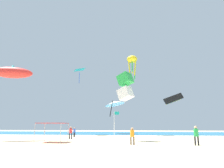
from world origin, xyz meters
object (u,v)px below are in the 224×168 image
(canopy_tent, at_px, (53,124))
(banner_flag, at_px, (115,124))
(person_near_tent, at_px, (196,134))
(kite_inflatable_red, at_px, (12,72))
(person_leftmost, at_px, (74,131))
(kite_box_green, at_px, (125,86))
(kite_diamond_teal, at_px, (79,71))
(person_rightmost, at_px, (132,135))
(person_central, at_px, (71,132))
(kite_delta_white, at_px, (115,103))
(kite_octopus_yellow, at_px, (132,60))
(kite_parafoil_black, at_px, (173,99))

(canopy_tent, height_order, banner_flag, banner_flag)
(person_near_tent, relative_size, kite_inflatable_red, 0.33)
(person_leftmost, relative_size, kite_box_green, 0.41)
(kite_box_green, height_order, kite_diamond_teal, kite_diamond_teal)
(person_rightmost, bearing_deg, banner_flag, 119.30)
(person_central, bearing_deg, kite_inflatable_red, 6.65)
(kite_inflatable_red, bearing_deg, kite_box_green, 162.09)
(kite_inflatable_red, relative_size, kite_diamond_teal, 1.74)
(kite_delta_white, relative_size, kite_box_green, 1.53)
(person_near_tent, height_order, kite_octopus_yellow, kite_octopus_yellow)
(kite_octopus_yellow, bearing_deg, kite_box_green, 176.46)
(person_leftmost, relative_size, kite_diamond_teal, 0.48)
(person_leftmost, xyz_separation_m, kite_parafoil_black, (18.78, 12.00, 6.78))
(person_leftmost, distance_m, banner_flag, 13.49)
(banner_flag, relative_size, kite_box_green, 0.90)
(person_rightmost, height_order, kite_box_green, kite_box_green)
(canopy_tent, relative_size, kite_octopus_yellow, 0.60)
(banner_flag, xyz_separation_m, kite_octopus_yellow, (1.81, 18.63, 13.52))
(person_central, xyz_separation_m, kite_diamond_teal, (-3.12, 14.07, 12.94))
(kite_octopus_yellow, bearing_deg, banner_flag, 173.78)
(banner_flag, bearing_deg, kite_box_green, 74.29)
(person_central, bearing_deg, kite_box_green, 159.67)
(kite_delta_white, xyz_separation_m, kite_diamond_teal, (-7.36, -5.30, 6.81))
(kite_inflatable_red, bearing_deg, kite_octopus_yellow, -158.25)
(person_leftmost, height_order, kite_parafoil_black, kite_parafoil_black)
(canopy_tent, xyz_separation_m, kite_inflatable_red, (-7.65, 2.78, 7.29))
(person_central, xyz_separation_m, kite_octopus_yellow, (8.70, 13.36, 14.60))
(person_rightmost, relative_size, kite_box_green, 0.44)
(person_near_tent, bearing_deg, kite_delta_white, -84.37)
(person_rightmost, bearing_deg, person_central, 127.09)
(person_central, relative_size, kite_parafoil_black, 0.38)
(kite_diamond_teal, bearing_deg, kite_delta_white, -82.87)
(canopy_tent, bearing_deg, kite_box_green, 23.59)
(kite_inflatable_red, distance_m, kite_delta_white, 25.21)
(person_leftmost, distance_m, person_central, 5.62)
(person_central, xyz_separation_m, kite_parafoil_black, (17.63, 17.51, 6.68))
(kite_box_green, bearing_deg, person_rightmost, 36.53)
(person_central, bearing_deg, person_near_tent, 144.28)
(kite_delta_white, bearing_deg, person_central, -176.00)
(kite_octopus_yellow, height_order, kite_parafoil_black, kite_octopus_yellow)
(person_near_tent, height_order, kite_parafoil_black, kite_parafoil_black)
(person_central, bearing_deg, kite_parafoil_black, -145.00)
(canopy_tent, distance_m, kite_box_green, 10.59)
(kite_octopus_yellow, distance_m, kite_delta_white, 11.30)
(kite_box_green, xyz_separation_m, kite_diamond_teal, (-11.07, 15.55, 6.83))
(kite_octopus_yellow, bearing_deg, person_near_tent, -163.33)
(person_rightmost, bearing_deg, kite_octopus_yellow, 77.77)
(person_central, relative_size, kite_delta_white, 0.29)
(person_leftmost, xyz_separation_m, person_rightmost, (10.05, -13.01, 0.08))
(canopy_tent, bearing_deg, person_central, 83.69)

